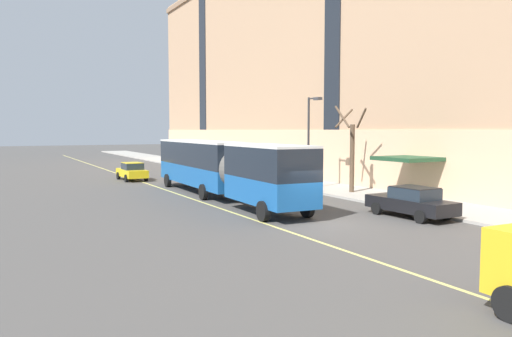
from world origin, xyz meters
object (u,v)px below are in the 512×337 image
(parked_car_black_6, at_px, (411,202))
(taxi_cab, at_px, (132,171))
(parked_car_darkgray_3, at_px, (291,181))
(parked_car_white_0, at_px, (225,171))
(street_tree_mid_block, at_px, (351,150))
(street_lamp, at_px, (310,133))
(parked_car_green_2, at_px, (191,164))
(fire_hydrant, at_px, (422,203))
(city_bus, at_px, (221,166))

(parked_car_black_6, distance_m, taxi_cab, 26.23)
(parked_car_darkgray_3, xyz_separation_m, parked_car_black_6, (-0.08, -11.46, 0.00))
(parked_car_white_0, relative_size, taxi_cab, 1.03)
(parked_car_darkgray_3, height_order, street_tree_mid_block, street_tree_mid_block)
(taxi_cab, bearing_deg, street_lamp, -55.19)
(parked_car_green_2, distance_m, parked_car_black_6, 30.76)
(parked_car_black_6, height_order, street_lamp, street_lamp)
(parked_car_white_0, bearing_deg, taxi_cab, 157.97)
(street_lamp, bearing_deg, parked_car_green_2, 95.24)
(parked_car_black_6, bearing_deg, fire_hydrant, 28.16)
(parked_car_darkgray_3, distance_m, parked_car_black_6, 11.46)
(parked_car_white_0, height_order, parked_car_darkgray_3, same)
(city_bus, xyz_separation_m, parked_car_white_0, (5.45, 11.19, -1.32))
(parked_car_darkgray_3, bearing_deg, taxi_cab, 119.71)
(parked_car_black_6, relative_size, fire_hydrant, 6.59)
(parked_car_green_2, distance_m, fire_hydrant, 29.92)
(parked_car_white_0, relative_size, parked_car_black_6, 0.95)
(parked_car_black_6, relative_size, street_lamp, 0.72)
(parked_car_green_2, relative_size, parked_car_black_6, 1.01)
(street_tree_mid_block, bearing_deg, fire_hydrant, -100.96)
(parked_car_white_0, xyz_separation_m, fire_hydrant, (1.79, -21.15, -0.29))
(parked_car_white_0, relative_size, street_tree_mid_block, 0.77)
(street_tree_mid_block, xyz_separation_m, street_lamp, (-1.40, 2.87, 1.16))
(parked_car_green_2, height_order, taxi_cab, same)
(city_bus, height_order, parked_car_green_2, city_bus)
(city_bus, xyz_separation_m, street_tree_mid_block, (8.74, -2.19, 0.93))
(street_lamp, height_order, fire_hydrant, street_lamp)
(taxi_cab, height_order, fire_hydrant, taxi_cab)
(parked_car_white_0, height_order, street_lamp, street_lamp)
(parked_car_white_0, relative_size, fire_hydrant, 6.29)
(taxi_cab, bearing_deg, parked_car_green_2, 36.56)
(parked_car_darkgray_3, xyz_separation_m, fire_hydrant, (1.56, -10.59, -0.29))
(street_tree_mid_block, bearing_deg, parked_car_darkgray_3, 137.41)
(parked_car_white_0, distance_m, parked_car_black_6, 22.03)
(parked_car_white_0, bearing_deg, parked_car_darkgray_3, -88.72)
(city_bus, distance_m, parked_car_green_2, 20.73)
(parked_car_green_2, bearing_deg, fire_hydrant, -86.81)
(parked_car_black_6, bearing_deg, parked_car_white_0, 90.40)
(parked_car_black_6, distance_m, fire_hydrant, 1.88)
(parked_car_darkgray_3, bearing_deg, street_lamp, 1.81)
(city_bus, distance_m, parked_car_darkgray_3, 5.87)
(parked_car_darkgray_3, bearing_deg, city_bus, -173.70)
(parked_car_darkgray_3, height_order, fire_hydrant, parked_car_darkgray_3)
(parked_car_white_0, distance_m, parked_car_darkgray_3, 10.57)
(parked_car_darkgray_3, relative_size, fire_hydrant, 5.99)
(street_tree_mid_block, bearing_deg, taxi_cab, 123.40)
(street_tree_mid_block, bearing_deg, street_lamp, 116.09)
(city_bus, relative_size, parked_car_green_2, 4.10)
(parked_car_green_2, height_order, street_lamp, street_lamp)
(parked_car_white_0, xyz_separation_m, street_tree_mid_block, (3.30, -13.38, 2.25))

